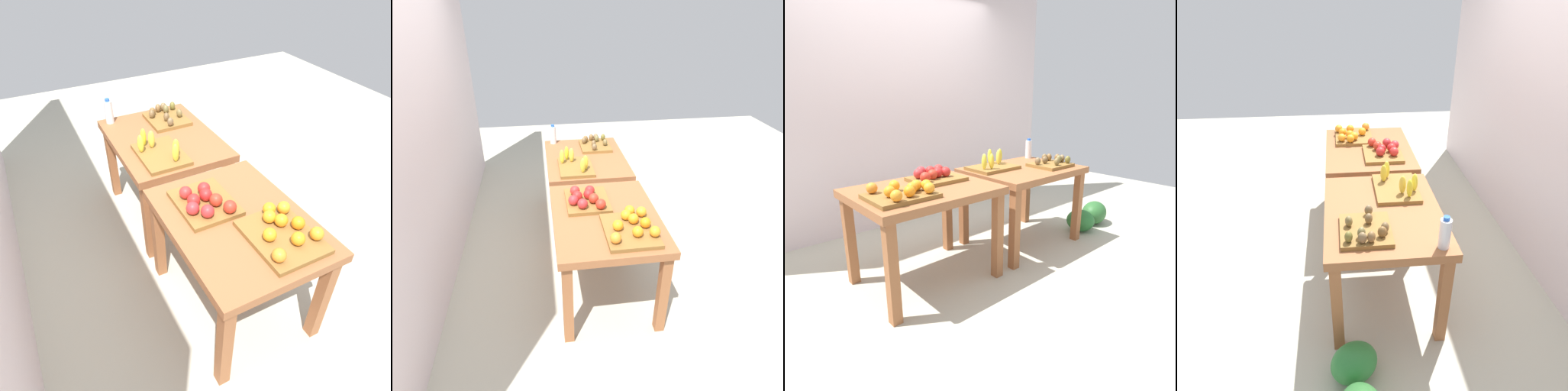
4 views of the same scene
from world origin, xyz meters
The scene contains 10 objects.
ground_plane centered at (0.00, 0.00, 0.00)m, with size 8.00×8.00×0.00m, color #B4B09C.
back_wall centered at (0.00, 1.35, 1.50)m, with size 4.40×0.12×3.00m, color silver.
display_table_left centered at (-0.56, 0.00, 0.65)m, with size 1.04×0.80×0.76m.
display_table_right centered at (0.56, 0.00, 0.65)m, with size 1.04×0.80×0.76m.
orange_bin centered at (-0.80, -0.14, 0.80)m, with size 0.45×0.38×0.11m.
apple_bin centered at (-0.37, 0.12, 0.81)m, with size 0.41×0.34×0.11m.
banana_crate centered at (0.29, 0.14, 0.80)m, with size 0.44×0.32×0.17m.
kiwi_bin centered at (0.82, -0.14, 0.80)m, with size 0.37×0.32×0.10m.
water_bottle centered at (1.00, 0.31, 0.86)m, with size 0.07×0.07×0.21m.
watermelon_pile centered at (1.43, -0.24, 0.13)m, with size 0.68×0.37×0.26m.
Camera 2 is at (-2.78, 0.45, 2.21)m, focal length 32.46 mm.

